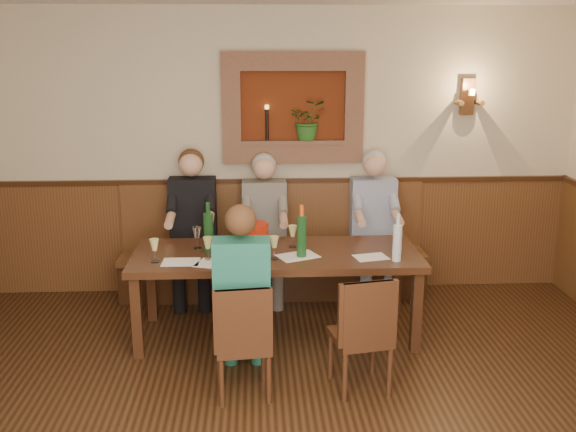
% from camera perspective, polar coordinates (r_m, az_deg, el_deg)
% --- Properties ---
extents(room_shell, '(6.04, 6.04, 2.82)m').
position_cam_1_polar(room_shell, '(3.32, -0.05, 5.58)').
color(room_shell, beige).
rests_on(room_shell, ground).
extents(wainscoting, '(6.02, 6.02, 1.15)m').
position_cam_1_polar(wainscoting, '(3.76, -0.04, -14.41)').
color(wainscoting, '#543418').
rests_on(wainscoting, ground).
extents(wall_niche, '(1.36, 0.30, 1.06)m').
position_cam_1_polar(wall_niche, '(6.26, 0.81, 9.18)').
color(wall_niche, '#5F230D').
rests_on(wall_niche, ground).
extents(wall_sconce, '(0.25, 0.20, 0.35)m').
position_cam_1_polar(wall_sconce, '(6.56, 15.68, 10.10)').
color(wall_sconce, '#543418').
rests_on(wall_sconce, ground).
extents(dining_table, '(2.40, 0.90, 0.75)m').
position_cam_1_polar(dining_table, '(5.42, -1.03, -3.99)').
color(dining_table, '#3B2211').
rests_on(dining_table, ground).
extents(bench, '(3.00, 0.45, 1.11)m').
position_cam_1_polar(bench, '(6.42, -1.30, -4.21)').
color(bench, '#381E0F').
rests_on(bench, ground).
extents(chair_near_left, '(0.42, 0.42, 0.86)m').
position_cam_1_polar(chair_near_left, '(4.68, -4.00, -12.86)').
color(chair_near_left, '#3B2211').
rests_on(chair_near_left, ground).
extents(chair_near_right, '(0.46, 0.46, 0.88)m').
position_cam_1_polar(chair_near_right, '(4.77, 6.47, -12.24)').
color(chair_near_right, '#3B2211').
rests_on(chair_near_right, ground).
extents(person_bench_left, '(0.45, 0.55, 1.49)m').
position_cam_1_polar(person_bench_left, '(6.26, -8.43, -2.09)').
color(person_bench_left, black).
rests_on(person_bench_left, ground).
extents(person_bench_mid, '(0.43, 0.52, 1.44)m').
position_cam_1_polar(person_bench_mid, '(6.24, -2.08, -2.21)').
color(person_bench_mid, '#514D4A').
rests_on(person_bench_mid, ground).
extents(person_bench_right, '(0.44, 0.53, 1.46)m').
position_cam_1_polar(person_bench_right, '(6.34, 7.60, -1.96)').
color(person_bench_right, navy).
rests_on(person_bench_right, ground).
extents(person_chair_front, '(0.40, 0.49, 1.38)m').
position_cam_1_polar(person_chair_front, '(4.73, -4.05, -8.29)').
color(person_chair_front, '#1B605E').
rests_on(person_chair_front, ground).
extents(spittoon_bucket, '(0.24, 0.24, 0.25)m').
position_cam_1_polar(spittoon_bucket, '(5.37, -2.92, -1.93)').
color(spittoon_bucket, red).
rests_on(spittoon_bucket, dining_table).
extents(wine_bottle_green_a, '(0.08, 0.08, 0.44)m').
position_cam_1_polar(wine_bottle_green_a, '(5.23, 1.22, -1.72)').
color(wine_bottle_green_a, '#19471E').
rests_on(wine_bottle_green_a, dining_table).
extents(wine_bottle_green_b, '(0.10, 0.10, 0.43)m').
position_cam_1_polar(wine_bottle_green_b, '(5.38, -7.08, -1.41)').
color(wine_bottle_green_b, '#19471E').
rests_on(wine_bottle_green_b, dining_table).
extents(water_bottle, '(0.07, 0.07, 0.39)m').
position_cam_1_polar(water_bottle, '(5.21, 9.68, -2.29)').
color(water_bottle, silver).
rests_on(water_bottle, dining_table).
extents(tasting_sheet_a, '(0.30, 0.22, 0.00)m').
position_cam_1_polar(tasting_sheet_a, '(5.22, -9.51, -4.05)').
color(tasting_sheet_a, white).
rests_on(tasting_sheet_a, dining_table).
extents(tasting_sheet_b, '(0.39, 0.34, 0.00)m').
position_cam_1_polar(tasting_sheet_b, '(5.29, 0.88, -3.57)').
color(tasting_sheet_b, white).
rests_on(tasting_sheet_b, dining_table).
extents(tasting_sheet_c, '(0.30, 0.24, 0.00)m').
position_cam_1_polar(tasting_sheet_c, '(5.31, 7.38, -3.64)').
color(tasting_sheet_c, white).
rests_on(tasting_sheet_c, dining_table).
extents(tasting_sheet_d, '(0.37, 0.32, 0.00)m').
position_cam_1_polar(tasting_sheet_d, '(5.13, -6.39, -4.25)').
color(tasting_sheet_d, white).
rests_on(tasting_sheet_d, dining_table).
extents(wine_glass_0, '(0.08, 0.08, 0.19)m').
position_cam_1_polar(wine_glass_0, '(5.05, -2.95, -3.36)').
color(wine_glass_0, '#D5DA82').
rests_on(wine_glass_0, dining_table).
extents(wine_glass_1, '(0.08, 0.08, 0.19)m').
position_cam_1_polar(wine_glass_1, '(5.52, -8.08, -1.93)').
color(wine_glass_1, white).
rests_on(wine_glass_1, dining_table).
extents(wine_glass_2, '(0.08, 0.08, 0.19)m').
position_cam_1_polar(wine_glass_2, '(5.44, -4.10, -2.05)').
color(wine_glass_2, white).
rests_on(wine_glass_2, dining_table).
extents(wine_glass_3, '(0.08, 0.08, 0.19)m').
position_cam_1_polar(wine_glass_3, '(5.22, -7.13, -2.88)').
color(wine_glass_3, '#D5DA82').
rests_on(wine_glass_3, dining_table).
extents(wine_glass_4, '(0.08, 0.08, 0.19)m').
position_cam_1_polar(wine_glass_4, '(5.20, -1.23, -2.82)').
color(wine_glass_4, '#D5DA82').
rests_on(wine_glass_4, dining_table).
extents(wine_glass_5, '(0.08, 0.08, 0.19)m').
position_cam_1_polar(wine_glass_5, '(5.23, -11.77, -3.02)').
color(wine_glass_5, '#D5DA82').
rests_on(wine_glass_5, dining_table).
extents(wine_glass_6, '(0.08, 0.08, 0.19)m').
position_cam_1_polar(wine_glass_6, '(5.38, 9.80, -2.45)').
color(wine_glass_6, white).
rests_on(wine_glass_6, dining_table).
extents(wine_glass_7, '(0.08, 0.08, 0.19)m').
position_cam_1_polar(wine_glass_7, '(5.50, 0.42, -1.82)').
color(wine_glass_7, '#D5DA82').
rests_on(wine_glass_7, dining_table).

